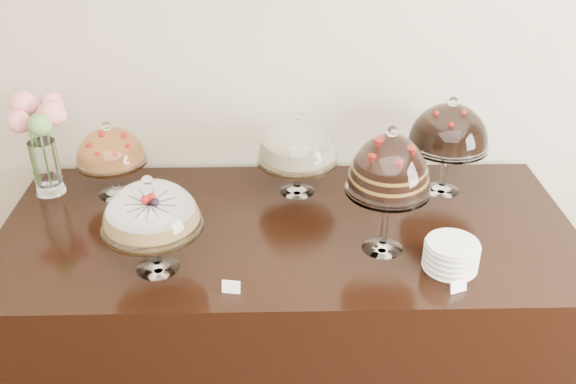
{
  "coord_description": "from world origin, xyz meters",
  "views": [
    {
      "loc": [
        -0.36,
        0.38,
        2.24
      ],
      "look_at": [
        -0.31,
        2.4,
        1.08
      ],
      "focal_mm": 40.0,
      "sensor_mm": 36.0,
      "label": 1
    }
  ],
  "objects_px": {
    "display_counter": "(288,316)",
    "cake_stand_cheesecake": "(297,144)",
    "cake_stand_dark_choco": "(449,130)",
    "flower_vase": "(41,134)",
    "cake_stand_sugar_sponge": "(151,211)",
    "cake_stand_choco_layer": "(389,169)",
    "plate_stack": "(451,255)",
    "cake_stand_fruit_tart": "(110,150)"
  },
  "relations": [
    {
      "from": "display_counter",
      "to": "cake_stand_cheesecake",
      "type": "distance_m",
      "value": 0.72
    },
    {
      "from": "cake_stand_dark_choco",
      "to": "flower_vase",
      "type": "xyz_separation_m",
      "value": [
        -1.65,
        0.03,
        -0.02
      ]
    },
    {
      "from": "cake_stand_sugar_sponge",
      "to": "flower_vase",
      "type": "relative_size",
      "value": 0.85
    },
    {
      "from": "cake_stand_choco_layer",
      "to": "plate_stack",
      "type": "distance_m",
      "value": 0.37
    },
    {
      "from": "cake_stand_sugar_sponge",
      "to": "cake_stand_fruit_tart",
      "type": "distance_m",
      "value": 0.59
    },
    {
      "from": "cake_stand_choco_layer",
      "to": "cake_stand_fruit_tart",
      "type": "bearing_deg",
      "value": 158.06
    },
    {
      "from": "display_counter",
      "to": "plate_stack",
      "type": "height_order",
      "value": "plate_stack"
    },
    {
      "from": "cake_stand_sugar_sponge",
      "to": "cake_stand_fruit_tart",
      "type": "relative_size",
      "value": 1.11
    },
    {
      "from": "flower_vase",
      "to": "plate_stack",
      "type": "height_order",
      "value": "flower_vase"
    },
    {
      "from": "cake_stand_dark_choco",
      "to": "plate_stack",
      "type": "height_order",
      "value": "cake_stand_dark_choco"
    },
    {
      "from": "cake_stand_cheesecake",
      "to": "plate_stack",
      "type": "height_order",
      "value": "cake_stand_cheesecake"
    },
    {
      "from": "flower_vase",
      "to": "plate_stack",
      "type": "distance_m",
      "value": 1.67
    },
    {
      "from": "cake_stand_dark_choco",
      "to": "cake_stand_fruit_tart",
      "type": "bearing_deg",
      "value": -180.0
    },
    {
      "from": "flower_vase",
      "to": "plate_stack",
      "type": "relative_size",
      "value": 2.33
    },
    {
      "from": "cake_stand_choco_layer",
      "to": "cake_stand_dark_choco",
      "type": "distance_m",
      "value": 0.53
    },
    {
      "from": "flower_vase",
      "to": "plate_stack",
      "type": "xyz_separation_m",
      "value": [
        1.55,
        -0.58,
        -0.21
      ]
    },
    {
      "from": "cake_stand_sugar_sponge",
      "to": "cake_stand_dark_choco",
      "type": "height_order",
      "value": "cake_stand_dark_choco"
    },
    {
      "from": "cake_stand_dark_choco",
      "to": "plate_stack",
      "type": "xyz_separation_m",
      "value": [
        -0.1,
        -0.55,
        -0.22
      ]
    },
    {
      "from": "cake_stand_fruit_tart",
      "to": "plate_stack",
      "type": "height_order",
      "value": "cake_stand_fruit_tart"
    },
    {
      "from": "cake_stand_fruit_tart",
      "to": "flower_vase",
      "type": "xyz_separation_m",
      "value": [
        -0.28,
        0.03,
        0.06
      ]
    },
    {
      "from": "cake_stand_fruit_tart",
      "to": "display_counter",
      "type": "bearing_deg",
      "value": -20.82
    },
    {
      "from": "cake_stand_sugar_sponge",
      "to": "flower_vase",
      "type": "bearing_deg",
      "value": 133.4
    },
    {
      "from": "cake_stand_choco_layer",
      "to": "flower_vase",
      "type": "bearing_deg",
      "value": 161.02
    },
    {
      "from": "display_counter",
      "to": "flower_vase",
      "type": "distance_m",
      "value": 1.26
    },
    {
      "from": "plate_stack",
      "to": "cake_stand_fruit_tart",
      "type": "bearing_deg",
      "value": 156.51
    },
    {
      "from": "cake_stand_choco_layer",
      "to": "cake_stand_cheesecake",
      "type": "height_order",
      "value": "cake_stand_choco_layer"
    },
    {
      "from": "display_counter",
      "to": "plate_stack",
      "type": "bearing_deg",
      "value": -26.74
    },
    {
      "from": "cake_stand_dark_choco",
      "to": "plate_stack",
      "type": "bearing_deg",
      "value": -100.31
    },
    {
      "from": "display_counter",
      "to": "cake_stand_dark_choco",
      "type": "distance_m",
      "value": 1.02
    },
    {
      "from": "display_counter",
      "to": "cake_stand_fruit_tart",
      "type": "xyz_separation_m",
      "value": [
        -0.71,
        0.27,
        0.65
      ]
    },
    {
      "from": "cake_stand_choco_layer",
      "to": "cake_stand_dark_choco",
      "type": "bearing_deg",
      "value": 53.39
    },
    {
      "from": "cake_stand_choco_layer",
      "to": "display_counter",
      "type": "bearing_deg",
      "value": 155.79
    },
    {
      "from": "flower_vase",
      "to": "cake_stand_choco_layer",
      "type": "bearing_deg",
      "value": -18.98
    },
    {
      "from": "cake_stand_sugar_sponge",
      "to": "cake_stand_dark_choco",
      "type": "bearing_deg",
      "value": 25.33
    },
    {
      "from": "cake_stand_sugar_sponge",
      "to": "plate_stack",
      "type": "xyz_separation_m",
      "value": [
        1.01,
        -0.02,
        -0.18
      ]
    },
    {
      "from": "cake_stand_dark_choco",
      "to": "cake_stand_sugar_sponge",
      "type": "bearing_deg",
      "value": -154.67
    },
    {
      "from": "cake_stand_choco_layer",
      "to": "cake_stand_cheesecake",
      "type": "distance_m",
      "value": 0.53
    },
    {
      "from": "display_counter",
      "to": "cake_stand_dark_choco",
      "type": "height_order",
      "value": "cake_stand_dark_choco"
    },
    {
      "from": "display_counter",
      "to": "plate_stack",
      "type": "xyz_separation_m",
      "value": [
        0.56,
        -0.28,
        0.5
      ]
    },
    {
      "from": "cake_stand_cheesecake",
      "to": "flower_vase",
      "type": "xyz_separation_m",
      "value": [
        -1.03,
        0.03,
        0.04
      ]
    },
    {
      "from": "cake_stand_fruit_tart",
      "to": "plate_stack",
      "type": "distance_m",
      "value": 1.39
    },
    {
      "from": "display_counter",
      "to": "cake_stand_cheesecake",
      "type": "relative_size",
      "value": 6.18
    }
  ]
}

